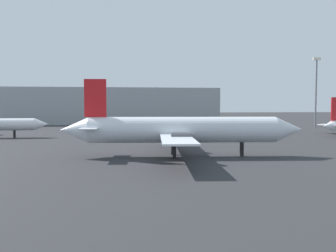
% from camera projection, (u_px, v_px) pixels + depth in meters
% --- Properties ---
extents(airplane_on_taxiway, '(32.70, 27.16, 10.31)m').
position_uv_depth(airplane_on_taxiway, '(181.00, 130.00, 47.08)').
color(airplane_on_taxiway, silver).
rests_on(airplane_on_taxiway, ground_plane).
extents(light_mast_right, '(2.40, 0.50, 21.32)m').
position_uv_depth(light_mast_right, '(316.00, 88.00, 108.11)').
color(light_mast_right, slate).
rests_on(light_mast_right, ground_plane).
extents(terminal_building, '(83.86, 25.95, 12.99)m').
position_uv_depth(terminal_building, '(104.00, 106.00, 134.47)').
color(terminal_building, '#999EA3').
rests_on(terminal_building, ground_plane).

